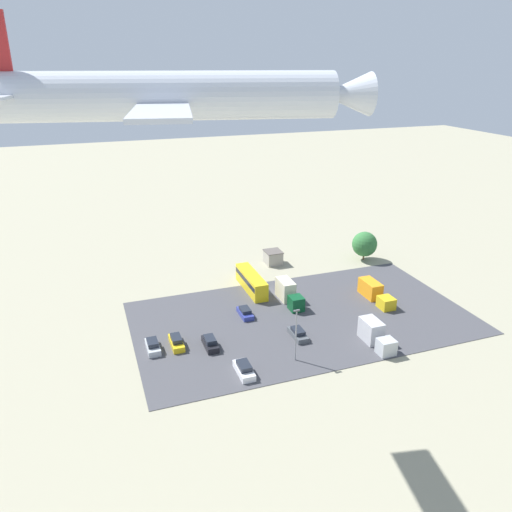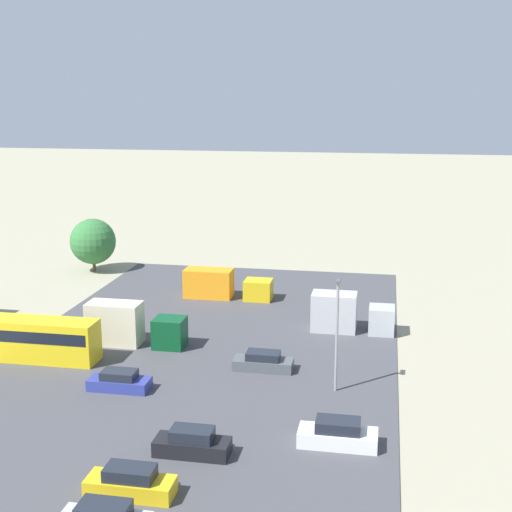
{
  "view_description": "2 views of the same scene",
  "coord_description": "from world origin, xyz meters",
  "px_view_note": "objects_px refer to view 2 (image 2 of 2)",
  "views": [
    {
      "loc": [
        32.32,
        78.12,
        40.53
      ],
      "look_at": [
        12.46,
        22.45,
        17.21
      ],
      "focal_mm": 35.0,
      "sensor_mm": 36.0,
      "label": 1
    },
    {
      "loc": [
        53.59,
        25.1,
        20.69
      ],
      "look_at": [
        -2.57,
        14.67,
        7.56
      ],
      "focal_mm": 50.0,
      "sensor_mm": 36.0,
      "label": 2
    }
  ],
  "objects_px": {
    "parked_car_0": "(338,435)",
    "parked_truck_0": "(347,314)",
    "parked_car_4": "(192,444)",
    "parked_car_3": "(130,483)",
    "parked_truck_2": "(223,285)",
    "bus": "(27,337)",
    "parked_car_5": "(263,362)",
    "parked_car_1": "(119,381)",
    "parked_truck_1": "(130,326)"
  },
  "relations": [
    {
      "from": "bus",
      "to": "parked_truck_0",
      "type": "distance_m",
      "value": 27.0
    },
    {
      "from": "parked_car_4",
      "to": "parked_truck_2",
      "type": "distance_m",
      "value": 32.63
    },
    {
      "from": "bus",
      "to": "parked_truck_2",
      "type": "height_order",
      "value": "bus"
    },
    {
      "from": "parked_car_0",
      "to": "parked_truck_2",
      "type": "height_order",
      "value": "parked_truck_2"
    },
    {
      "from": "bus",
      "to": "parked_car_1",
      "type": "relative_size",
      "value": 2.63
    },
    {
      "from": "parked_car_0",
      "to": "parked_truck_0",
      "type": "height_order",
      "value": "parked_truck_0"
    },
    {
      "from": "parked_car_1",
      "to": "parked_truck_1",
      "type": "xyz_separation_m",
      "value": [
        -8.98,
        -2.48,
        1.04
      ]
    },
    {
      "from": "parked_car_4",
      "to": "parked_truck_0",
      "type": "height_order",
      "value": "parked_truck_0"
    },
    {
      "from": "parked_car_0",
      "to": "parked_truck_0",
      "type": "distance_m",
      "value": 21.27
    },
    {
      "from": "parked_car_1",
      "to": "parked_car_5",
      "type": "relative_size",
      "value": 0.96
    },
    {
      "from": "parked_truck_1",
      "to": "parked_car_1",
      "type": "bearing_deg",
      "value": 15.45
    },
    {
      "from": "parked_car_0",
      "to": "parked_truck_0",
      "type": "bearing_deg",
      "value": -178.07
    },
    {
      "from": "bus",
      "to": "parked_car_5",
      "type": "relative_size",
      "value": 2.53
    },
    {
      "from": "parked_car_5",
      "to": "parked_car_4",
      "type": "bearing_deg",
      "value": -7.52
    },
    {
      "from": "parked_car_4",
      "to": "parked_car_3",
      "type": "bearing_deg",
      "value": -23.26
    },
    {
      "from": "parked_car_5",
      "to": "parked_car_1",
      "type": "bearing_deg",
      "value": -59.45
    },
    {
      "from": "parked_car_0",
      "to": "parked_truck_2",
      "type": "relative_size",
      "value": 0.52
    },
    {
      "from": "parked_car_4",
      "to": "parked_car_0",
      "type": "bearing_deg",
      "value": 107.87
    },
    {
      "from": "bus",
      "to": "parked_truck_1",
      "type": "distance_m",
      "value": 8.25
    },
    {
      "from": "parked_car_0",
      "to": "parked_car_5",
      "type": "relative_size",
      "value": 1.05
    },
    {
      "from": "parked_car_0",
      "to": "parked_truck_0",
      "type": "relative_size",
      "value": 0.65
    },
    {
      "from": "parked_car_4",
      "to": "parked_truck_0",
      "type": "distance_m",
      "value": 25.08
    },
    {
      "from": "parked_truck_0",
      "to": "parked_truck_2",
      "type": "relative_size",
      "value": 0.8
    },
    {
      "from": "parked_car_0",
      "to": "parked_car_4",
      "type": "relative_size",
      "value": 1.07
    },
    {
      "from": "parked_car_0",
      "to": "parked_car_3",
      "type": "distance_m",
      "value": 12.67
    },
    {
      "from": "parked_car_5",
      "to": "parked_car_3",
      "type": "bearing_deg",
      "value": -11.78
    },
    {
      "from": "bus",
      "to": "parked_car_3",
      "type": "bearing_deg",
      "value": 40.88
    },
    {
      "from": "parked_car_0",
      "to": "parked_car_4",
      "type": "xyz_separation_m",
      "value": [
        2.66,
        -8.26,
        -0.01
      ]
    },
    {
      "from": "parked_car_0",
      "to": "parked_truck_1",
      "type": "relative_size",
      "value": 0.57
    },
    {
      "from": "parked_truck_0",
      "to": "parked_truck_1",
      "type": "distance_m",
      "value": 18.9
    },
    {
      "from": "parked_car_5",
      "to": "parked_truck_2",
      "type": "bearing_deg",
      "value": -157.95
    },
    {
      "from": "parked_car_0",
      "to": "parked_car_3",
      "type": "xyz_separation_m",
      "value": [
        7.39,
        -10.29,
        -0.01
      ]
    },
    {
      "from": "bus",
      "to": "parked_car_4",
      "type": "xyz_separation_m",
      "value": [
        12.47,
        16.92,
        -1.1
      ]
    },
    {
      "from": "bus",
      "to": "parked_truck_0",
      "type": "relative_size",
      "value": 1.58
    },
    {
      "from": "parked_car_0",
      "to": "parked_truck_0",
      "type": "xyz_separation_m",
      "value": [
        -21.24,
        -0.71,
        0.86
      ]
    },
    {
      "from": "parked_truck_1",
      "to": "parked_car_5",
      "type": "bearing_deg",
      "value": 73.91
    },
    {
      "from": "parked_car_5",
      "to": "parked_truck_0",
      "type": "bearing_deg",
      "value": 150.7
    },
    {
      "from": "parked_car_1",
      "to": "parked_car_3",
      "type": "relative_size",
      "value": 0.93
    },
    {
      "from": "parked_car_3",
      "to": "parked_car_4",
      "type": "distance_m",
      "value": 5.15
    },
    {
      "from": "parked_truck_0",
      "to": "bus",
      "type": "bearing_deg",
      "value": -64.97
    },
    {
      "from": "parked_car_4",
      "to": "parked_car_5",
      "type": "relative_size",
      "value": 0.98
    },
    {
      "from": "parked_car_0",
      "to": "parked_car_3",
      "type": "relative_size",
      "value": 1.01
    },
    {
      "from": "parked_car_1",
      "to": "parked_car_3",
      "type": "xyz_separation_m",
      "value": [
        12.84,
        5.57,
        0.08
      ]
    },
    {
      "from": "bus",
      "to": "parked_car_0",
      "type": "xyz_separation_m",
      "value": [
        9.81,
        25.18,
        -1.09
      ]
    },
    {
      "from": "parked_car_0",
      "to": "parked_truck_1",
      "type": "height_order",
      "value": "parked_truck_1"
    },
    {
      "from": "parked_car_0",
      "to": "parked_car_1",
      "type": "relative_size",
      "value": 1.09
    },
    {
      "from": "bus",
      "to": "parked_truck_0",
      "type": "xyz_separation_m",
      "value": [
        -11.42,
        24.47,
        -0.23
      ]
    },
    {
      "from": "parked_car_1",
      "to": "parked_truck_2",
      "type": "relative_size",
      "value": 0.48
    },
    {
      "from": "bus",
      "to": "parked_truck_1",
      "type": "bearing_deg",
      "value": 124.04
    },
    {
      "from": "parked_car_3",
      "to": "parked_truck_2",
      "type": "xyz_separation_m",
      "value": [
        -36.86,
        -3.64,
        0.67
      ]
    }
  ]
}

